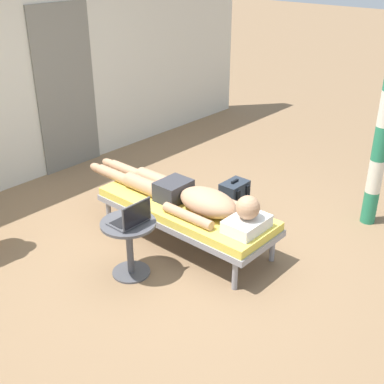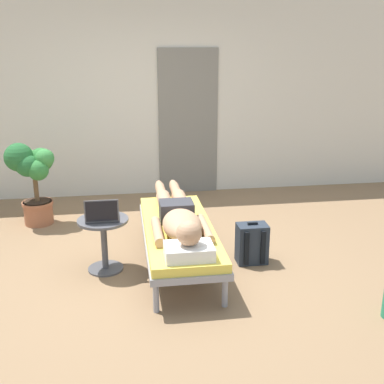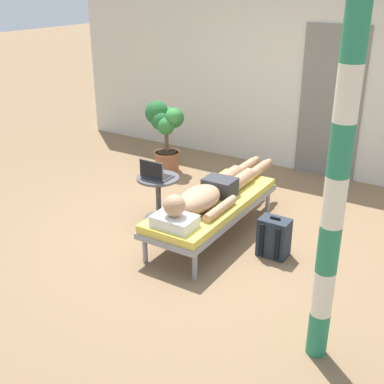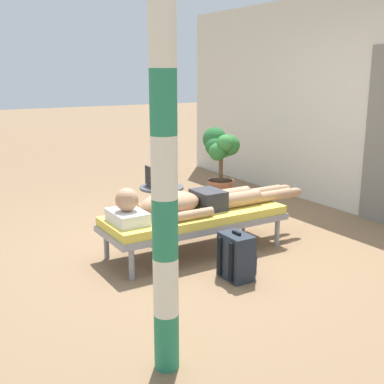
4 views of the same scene
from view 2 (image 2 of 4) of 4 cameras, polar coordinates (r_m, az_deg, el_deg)
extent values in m
plane|color=#846647|center=(4.68, -3.79, -9.18)|extent=(40.00, 40.00, 0.00)
cube|color=beige|center=(6.77, -4.35, 11.17)|extent=(7.60, 0.20, 2.70)
cube|color=slate|center=(6.75, -0.46, 8.38)|extent=(0.84, 0.03, 2.04)
cylinder|color=gray|center=(5.40, -5.70, -3.81)|extent=(0.05, 0.05, 0.28)
cylinder|color=gray|center=(5.45, 0.31, -3.50)|extent=(0.05, 0.05, 0.28)
cylinder|color=gray|center=(3.93, -4.37, -12.46)|extent=(0.05, 0.05, 0.28)
cylinder|color=gray|center=(4.00, 4.00, -11.86)|extent=(0.05, 0.05, 0.28)
cube|color=gray|center=(4.61, -1.64, -5.34)|extent=(0.67, 1.83, 0.06)
cube|color=#E5CC4C|center=(4.58, -1.65, -4.53)|extent=(0.64, 1.80, 0.08)
cube|color=white|center=(3.89, -0.37, -7.17)|extent=(0.40, 0.28, 0.11)
sphere|color=tan|center=(3.83, -0.37, -4.99)|extent=(0.21, 0.21, 0.21)
ellipsoid|color=tan|center=(4.27, -1.21, -3.98)|extent=(0.35, 0.60, 0.23)
cylinder|color=tan|center=(4.32, -4.20, -4.75)|extent=(0.09, 0.55, 0.09)
cylinder|color=tan|center=(4.37, 1.58, -4.44)|extent=(0.09, 0.55, 0.09)
cube|color=#333338|center=(4.67, -1.89, -2.29)|extent=(0.33, 0.26, 0.19)
cylinder|color=tan|center=(4.99, -3.32, -1.23)|extent=(0.15, 0.42, 0.15)
cylinder|color=tan|center=(5.41, -3.75, 0.03)|extent=(0.11, 0.44, 0.11)
ellipsoid|color=tan|center=(5.68, -4.00, 0.85)|extent=(0.09, 0.20, 0.10)
cylinder|color=tan|center=(5.01, -1.38, -1.14)|extent=(0.15, 0.42, 0.15)
cylinder|color=tan|center=(5.42, -1.96, 0.11)|extent=(0.11, 0.44, 0.11)
ellipsoid|color=tan|center=(5.70, -2.30, 0.93)|extent=(0.09, 0.20, 0.10)
cylinder|color=#4C4C51|center=(4.72, -10.37, -9.06)|extent=(0.34, 0.34, 0.02)
cylinder|color=#4C4C51|center=(4.62, -10.54, -6.29)|extent=(0.06, 0.06, 0.48)
cylinder|color=#4C4C51|center=(4.52, -10.71, -3.37)|extent=(0.48, 0.48, 0.02)
cube|color=#4C4C51|center=(4.51, -10.73, -3.12)|extent=(0.31, 0.22, 0.02)
cube|color=black|center=(4.52, -10.73, -2.96)|extent=(0.27, 0.15, 0.00)
cube|color=#4C4C51|center=(4.37, -10.86, -2.27)|extent=(0.31, 0.01, 0.21)
cube|color=black|center=(4.36, -10.86, -2.31)|extent=(0.29, 0.00, 0.19)
cube|color=#262D38|center=(4.75, 7.24, -6.18)|extent=(0.30, 0.20, 0.40)
cube|color=#262D38|center=(4.89, 6.83, -6.37)|extent=(0.23, 0.04, 0.18)
cube|color=black|center=(4.63, 6.62, -6.80)|extent=(0.04, 0.02, 0.34)
cube|color=black|center=(4.68, 8.59, -6.64)|extent=(0.04, 0.02, 0.34)
cube|color=black|center=(4.67, 7.34, -3.80)|extent=(0.10, 0.02, 0.02)
cylinder|color=#9E5B3D|center=(6.01, -18.04, -2.36)|extent=(0.34, 0.34, 0.28)
cylinder|color=#9E5B3D|center=(5.98, -18.15, -1.27)|extent=(0.37, 0.37, 0.04)
cylinder|color=#332319|center=(5.97, -18.17, -1.05)|extent=(0.31, 0.31, 0.01)
cylinder|color=brown|center=(5.91, -18.35, 0.68)|extent=(0.06, 0.06, 0.39)
sphere|color=#38843D|center=(5.77, -17.36, 3.90)|extent=(0.22, 0.22, 0.22)
sphere|color=#2D7233|center=(5.91, -17.77, 3.72)|extent=(0.29, 0.29, 0.29)
sphere|color=#429347|center=(5.95, -19.23, 3.34)|extent=(0.33, 0.33, 0.33)
sphere|color=#23602D|center=(5.85, -20.19, 3.96)|extent=(0.34, 0.34, 0.34)
sphere|color=#23602D|center=(5.79, -19.26, 3.03)|extent=(0.26, 0.26, 0.26)
sphere|color=#2D7233|center=(5.75, -18.09, 2.52)|extent=(0.24, 0.24, 0.24)
camera|label=1|loc=(3.02, -75.37, 15.67)|focal=47.19mm
camera|label=3|loc=(2.87, 83.23, 11.78)|focal=46.28mm
camera|label=4|loc=(4.77, 59.45, 4.72)|focal=45.92mm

